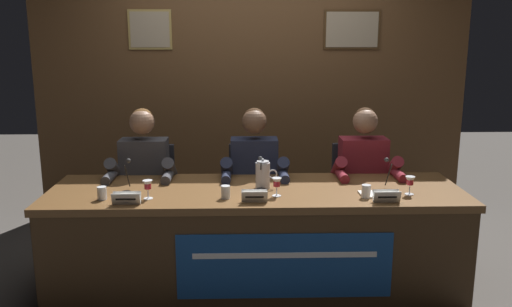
% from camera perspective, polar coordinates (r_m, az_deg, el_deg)
% --- Properties ---
extents(ground_plane, '(12.00, 12.00, 0.00)m').
position_cam_1_polar(ground_plane, '(3.97, -0.00, -13.82)').
color(ground_plane, '#4C4742').
extents(wall_back_panelled, '(4.04, 0.14, 2.60)m').
position_cam_1_polar(wall_back_panelled, '(5.12, -0.48, 7.43)').
color(wall_back_panelled, brown).
rests_on(wall_back_panelled, ground_plane).
extents(conference_table, '(2.84, 0.84, 0.72)m').
position_cam_1_polar(conference_table, '(3.67, 0.09, -7.66)').
color(conference_table, brown).
rests_on(conference_table, ground_plane).
extents(chair_left, '(0.44, 0.44, 0.89)m').
position_cam_1_polar(chair_left, '(4.43, -11.30, -5.21)').
color(chair_left, black).
rests_on(chair_left, ground_plane).
extents(panelist_left, '(0.51, 0.48, 1.22)m').
position_cam_1_polar(panelist_left, '(4.16, -11.91, -2.44)').
color(panelist_left, black).
rests_on(panelist_left, ground_plane).
extents(nameplate_left, '(0.18, 0.06, 0.08)m').
position_cam_1_polar(nameplate_left, '(3.46, -13.63, -4.66)').
color(nameplate_left, white).
rests_on(nameplate_left, conference_table).
extents(juice_glass_left, '(0.06, 0.06, 0.12)m').
position_cam_1_polar(juice_glass_left, '(3.53, -11.43, -3.40)').
color(juice_glass_left, white).
rests_on(juice_glass_left, conference_table).
extents(water_cup_left, '(0.06, 0.06, 0.08)m').
position_cam_1_polar(water_cup_left, '(3.60, -16.05, -4.14)').
color(water_cup_left, silver).
rests_on(water_cup_left, conference_table).
extents(microphone_left, '(0.06, 0.17, 0.22)m').
position_cam_1_polar(microphone_left, '(3.70, -13.56, -2.95)').
color(microphone_left, black).
rests_on(microphone_left, conference_table).
extents(chair_center, '(0.44, 0.44, 0.89)m').
position_cam_1_polar(chair_center, '(4.36, -0.22, -5.22)').
color(chair_center, black).
rests_on(chair_center, ground_plane).
extents(panelist_center, '(0.51, 0.48, 1.22)m').
position_cam_1_polar(panelist_center, '(4.10, -0.16, -2.40)').
color(panelist_center, black).
rests_on(panelist_center, ground_plane).
extents(nameplate_center, '(0.17, 0.06, 0.08)m').
position_cam_1_polar(nameplate_center, '(3.40, -0.16, -4.57)').
color(nameplate_center, white).
rests_on(nameplate_center, conference_table).
extents(juice_glass_center, '(0.06, 0.06, 0.12)m').
position_cam_1_polar(juice_glass_center, '(3.52, 2.21, -3.20)').
color(juice_glass_center, white).
rests_on(juice_glass_center, conference_table).
extents(water_cup_center, '(0.06, 0.06, 0.08)m').
position_cam_1_polar(water_cup_center, '(3.49, -3.25, -4.18)').
color(water_cup_center, silver).
rests_on(water_cup_center, conference_table).
extents(microphone_center, '(0.06, 0.17, 0.22)m').
position_cam_1_polar(microphone_center, '(3.66, 0.51, -2.75)').
color(microphone_center, black).
rests_on(microphone_center, conference_table).
extents(chair_right, '(0.44, 0.44, 0.89)m').
position_cam_1_polar(chair_right, '(4.46, 10.76, -5.03)').
color(chair_right, black).
rests_on(chair_right, ground_plane).
extents(panelist_right, '(0.51, 0.48, 1.22)m').
position_cam_1_polar(panelist_right, '(4.20, 11.48, -2.27)').
color(panelist_right, black).
rests_on(panelist_right, ground_plane).
extents(nameplate_right, '(0.17, 0.06, 0.08)m').
position_cam_1_polar(nameplate_right, '(3.50, 13.72, -4.45)').
color(nameplate_right, white).
rests_on(nameplate_right, conference_table).
extents(juice_glass_right, '(0.06, 0.06, 0.12)m').
position_cam_1_polar(juice_glass_right, '(3.70, 16.05, -2.93)').
color(juice_glass_right, white).
rests_on(juice_glass_right, conference_table).
extents(water_cup_right, '(0.06, 0.06, 0.08)m').
position_cam_1_polar(water_cup_right, '(3.57, 11.62, -4.02)').
color(water_cup_right, silver).
rests_on(water_cup_right, conference_table).
extents(microphone_right, '(0.06, 0.17, 0.22)m').
position_cam_1_polar(microphone_right, '(3.73, 13.95, -2.83)').
color(microphone_right, black).
rests_on(microphone_right, conference_table).
extents(water_pitcher_central, '(0.15, 0.10, 0.21)m').
position_cam_1_polar(water_pitcher_central, '(3.70, 0.75, -2.27)').
color(water_pitcher_central, silver).
rests_on(water_pitcher_central, conference_table).
extents(document_stack_right, '(0.22, 0.16, 0.01)m').
position_cam_1_polar(document_stack_right, '(3.65, 12.64, -4.24)').
color(document_stack_right, white).
rests_on(document_stack_right, conference_table).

